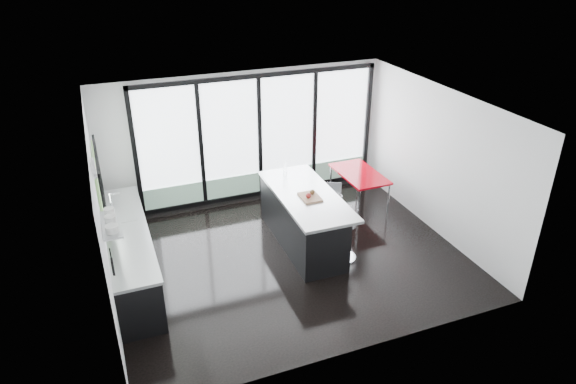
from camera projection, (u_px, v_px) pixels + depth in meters
name	position (u px, v px, depth m)	size (l,w,h in m)	color
floor	(289.00, 257.00, 9.23)	(6.00, 5.00, 0.00)	black
ceiling	(289.00, 107.00, 7.97)	(6.00, 5.00, 0.00)	white
wall_back	(258.00, 143.00, 10.80)	(6.00, 0.09, 2.80)	silver
wall_front	(361.00, 268.00, 6.52)	(6.00, 0.00, 2.80)	silver
wall_left	(100.00, 202.00, 7.79)	(0.26, 5.00, 2.80)	silver
wall_right	(438.00, 161.00, 9.58)	(0.00, 5.00, 2.80)	silver
counter_cabinets	(130.00, 254.00, 8.49)	(0.69, 3.24, 1.36)	black
island	(302.00, 218.00, 9.45)	(1.08, 2.49, 1.31)	black
bar_stool_near	(344.00, 240.00, 9.04)	(0.46, 0.46, 0.74)	silver
bar_stool_far	(332.00, 210.00, 10.09)	(0.42, 0.42, 0.67)	silver
red_table	(358.00, 189.00, 10.87)	(0.79, 1.37, 0.74)	#9D0410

